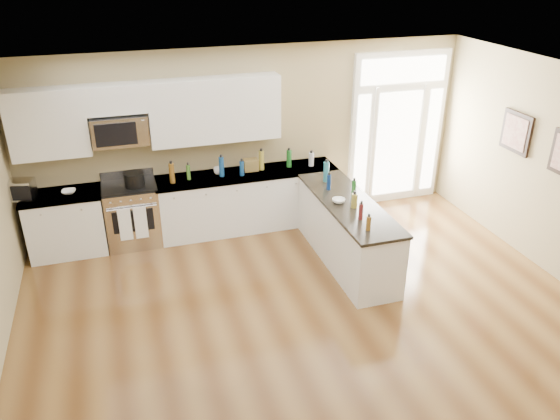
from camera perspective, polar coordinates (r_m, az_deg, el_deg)
name	(u,v)px	position (r m, az deg, el deg)	size (l,w,h in m)	color
ground	(349,380)	(6.04, 7.19, -17.18)	(8.00, 8.00, 0.00)	#563518
room_shell	(359,237)	(5.04, 8.26, -2.82)	(8.00, 8.00, 8.00)	#9B8C62
back_cabinet_left	(67,225)	(8.53, -21.40, -1.48)	(1.10, 0.66, 0.94)	white
back_cabinet_right	(247,202)	(8.68, -3.42, 0.86)	(2.85, 0.66, 0.94)	white
peninsula_cabinet	(347,234)	(7.77, 6.97, -2.49)	(0.69, 2.32, 0.94)	white
upper_cabinet_left	(48,124)	(8.14, -23.11, 8.30)	(1.04, 0.33, 0.95)	white
upper_cabinet_right	(215,110)	(8.22, -6.80, 10.34)	(1.94, 0.33, 0.95)	white
upper_cabinet_short	(116,99)	(8.03, -16.79, 11.09)	(0.82, 0.33, 0.40)	white
microwave	(120,130)	(8.11, -16.39, 8.03)	(0.78, 0.41, 0.42)	silver
entry_door	(397,129)	(9.54, 12.15, 8.25)	(1.70, 0.10, 2.60)	white
wall_art_near	(516,132)	(8.57, 23.45, 7.46)	(0.05, 0.58, 0.58)	black
kitchen_range	(132,214)	(8.47, -15.17, -0.42)	(0.78, 0.69, 1.08)	silver
stockpot	(134,179)	(8.19, -14.98, 3.15)	(0.29, 0.29, 0.22)	black
toaster_oven	(22,189)	(8.32, -25.37, 1.96)	(0.32, 0.25, 0.28)	silver
cardboard_box	(251,165)	(8.53, -3.07, 4.74)	(0.22, 0.16, 0.18)	brown
bowl_left	(69,192)	(8.29, -21.21, 1.79)	(0.19, 0.19, 0.05)	white
bowl_peninsula	(339,201)	(7.49, 6.15, 0.97)	(0.18, 0.18, 0.06)	white
cup_counter	(218,171)	(8.44, -6.50, 4.11)	(0.14, 0.14, 0.11)	white
counter_bottles	(280,174)	(8.07, 0.01, 3.83)	(2.41, 2.41, 0.30)	#19591E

